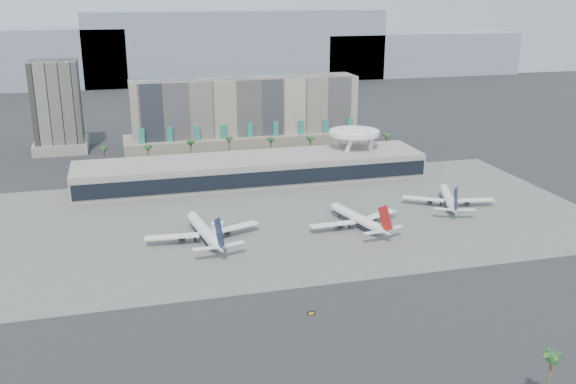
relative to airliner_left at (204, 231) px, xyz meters
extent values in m
plane|color=#232326|center=(33.55, -37.62, -3.99)|extent=(900.00, 900.00, 0.00)
cube|color=#5B5B59|center=(33.55, 17.38, -3.96)|extent=(260.00, 130.00, 0.06)
cube|color=gray|center=(93.55, 432.38, 31.01)|extent=(300.00, 60.00, 70.00)
cube|color=gray|center=(293.55, 432.38, 18.51)|extent=(220.00, 60.00, 45.00)
cube|color=tan|center=(43.55, 137.38, 17.01)|extent=(130.00, 22.00, 42.00)
cube|color=tan|center=(43.55, 135.38, 1.01)|extent=(140.00, 30.00, 10.00)
cube|color=#26826F|center=(-16.45, 125.38, 5.01)|extent=(3.00, 2.00, 18.00)
cube|color=#26826F|center=(-1.45, 125.38, 5.01)|extent=(3.00, 2.00, 18.00)
cube|color=#26826F|center=(13.55, 125.38, 5.01)|extent=(3.00, 2.00, 18.00)
cube|color=#26826F|center=(28.55, 125.38, 5.01)|extent=(3.00, 2.00, 18.00)
cube|color=#26826F|center=(43.55, 125.38, 5.01)|extent=(3.00, 2.00, 18.00)
cube|color=#26826F|center=(58.55, 125.38, 5.01)|extent=(3.00, 2.00, 18.00)
cube|color=#26826F|center=(73.55, 125.38, 5.01)|extent=(3.00, 2.00, 18.00)
cube|color=#26826F|center=(88.55, 125.38, 5.01)|extent=(3.00, 2.00, 18.00)
cube|color=#26826F|center=(103.55, 125.38, 5.01)|extent=(3.00, 2.00, 18.00)
cube|color=black|center=(-61.45, 162.38, 22.01)|extent=(26.00, 26.00, 52.00)
cube|color=#A49C90|center=(-61.45, 162.38, -0.99)|extent=(30.00, 30.00, 6.00)
cube|color=#A49C90|center=(33.55, 72.38, 2.01)|extent=(170.00, 32.00, 12.00)
cube|color=black|center=(33.55, 56.18, 1.51)|extent=(168.00, 0.60, 7.00)
cube|color=black|center=(33.55, 72.38, 9.26)|extent=(170.00, 12.00, 2.50)
cylinder|color=white|center=(94.91, 84.75, 7.01)|extent=(6.98, 6.99, 21.89)
cylinder|color=white|center=(82.19, 84.75, 7.01)|extent=(6.98, 6.99, 21.89)
cylinder|color=white|center=(82.19, 72.02, 7.01)|extent=(6.98, 6.99, 21.89)
cylinder|color=white|center=(94.91, 72.02, 7.01)|extent=(6.98, 6.99, 21.89)
cylinder|color=white|center=(88.55, 78.38, 16.01)|extent=(26.00, 26.00, 2.20)
cylinder|color=white|center=(88.55, 78.38, 17.31)|extent=(16.00, 16.00, 1.20)
cylinder|color=brown|center=(-36.45, 107.38, 2.01)|extent=(0.70, 0.70, 12.00)
sphere|color=#205123|center=(-36.45, 107.38, 7.71)|extent=(2.80, 2.80, 2.80)
cylinder|color=brown|center=(-14.45, 107.38, 2.01)|extent=(0.70, 0.70, 12.00)
sphere|color=#205123|center=(-14.45, 107.38, 7.71)|extent=(2.80, 2.80, 2.80)
cylinder|color=brown|center=(7.55, 107.38, 2.01)|extent=(0.70, 0.70, 12.00)
sphere|color=#205123|center=(7.55, 107.38, 7.71)|extent=(2.80, 2.80, 2.80)
cylinder|color=brown|center=(28.55, 107.38, 2.01)|extent=(0.70, 0.70, 12.00)
sphere|color=#205123|center=(28.55, 107.38, 7.71)|extent=(2.80, 2.80, 2.80)
cylinder|color=brown|center=(51.55, 107.38, 2.01)|extent=(0.70, 0.70, 12.00)
sphere|color=#205123|center=(51.55, 107.38, 7.71)|extent=(2.80, 2.80, 2.80)
cylinder|color=brown|center=(73.55, 107.38, 2.01)|extent=(0.70, 0.70, 12.00)
sphere|color=#205123|center=(73.55, 107.38, 7.71)|extent=(2.80, 2.80, 2.80)
cylinder|color=brown|center=(95.55, 107.38, 2.01)|extent=(0.70, 0.70, 12.00)
sphere|color=#205123|center=(95.55, 107.38, 7.71)|extent=(2.80, 2.80, 2.80)
cylinder|color=brown|center=(118.55, 107.38, 2.01)|extent=(0.70, 0.70, 12.00)
sphere|color=#205123|center=(118.55, 107.38, 7.71)|extent=(2.80, 2.80, 2.80)
cylinder|color=white|center=(-0.28, 1.95, -0.03)|extent=(8.70, 30.40, 4.41)
cylinder|color=#101A37|center=(-0.28, 1.95, -0.19)|extent=(8.53, 29.79, 4.32)
cone|color=white|center=(-2.77, 19.01, -0.03)|extent=(5.08, 5.54, 4.41)
cone|color=white|center=(2.52, -17.30, 0.31)|extent=(5.79, 10.45, 4.41)
cube|color=white|center=(-12.12, -0.89, -0.69)|extent=(20.09, 5.68, 0.39)
cube|color=white|center=(11.88, 2.60, -0.69)|extent=(20.14, 11.02, 0.39)
cylinder|color=black|center=(-8.93, 0.13, -1.79)|extent=(3.04, 4.71, 2.43)
cylinder|color=black|center=(8.52, 2.67, -1.79)|extent=(3.04, 4.71, 2.43)
cube|color=#101A37|center=(2.76, -18.93, 6.04)|extent=(1.99, 9.99, 11.61)
cube|color=white|center=(-2.23, -19.10, 0.86)|extent=(8.83, 2.47, 0.28)
cube|color=white|center=(7.59, -17.67, 0.86)|extent=(9.15, 4.80, 0.28)
cylinder|color=black|center=(-1.97, 13.55, -3.11)|extent=(0.55, 0.55, 1.76)
cylinder|color=black|center=(-3.62, 0.35, -3.11)|extent=(0.77, 0.77, 1.76)
cylinder|color=black|center=(3.37, 1.36, -3.11)|extent=(0.77, 0.77, 1.76)
cylinder|color=white|center=(60.08, 0.54, -0.35)|extent=(10.80, 27.78, 4.05)
cylinder|color=#101A37|center=(60.08, 0.54, -0.50)|extent=(10.58, 27.23, 3.97)
cone|color=white|center=(56.14, 15.89, -0.35)|extent=(5.06, 5.42, 4.05)
cone|color=white|center=(64.52, -16.78, -0.04)|extent=(6.19, 9.84, 4.05)
cube|color=white|center=(49.53, -3.21, -0.95)|extent=(18.39, 4.81, 0.35)
cube|color=white|center=(71.12, 2.33, -0.95)|extent=(18.14, 11.74, 0.35)
cylinder|color=black|center=(52.35, -1.97, -1.97)|extent=(3.17, 4.48, 2.23)
cylinder|color=black|center=(68.05, 2.06, -1.97)|extent=(3.17, 4.48, 2.23)
cube|color=#A91913|center=(64.90, -18.25, 5.23)|extent=(2.78, 9.04, 10.67)
cube|color=white|center=(60.35, -18.89, 0.47)|extent=(8.30, 3.12, 0.25)
cube|color=white|center=(69.19, -16.63, 0.47)|extent=(8.35, 5.15, 0.25)
cylinder|color=black|center=(57.40, 10.98, -3.18)|extent=(0.51, 0.51, 1.62)
cylinder|color=black|center=(57.19, -1.25, -3.18)|extent=(0.71, 0.71, 1.62)
cylinder|color=black|center=(63.47, 0.36, -3.18)|extent=(0.71, 0.71, 1.62)
cylinder|color=white|center=(108.66, 14.30, -0.44)|extent=(13.00, 26.65, 3.95)
cylinder|color=#101A37|center=(108.66, 14.30, -0.59)|extent=(12.74, 26.12, 3.87)
cone|color=white|center=(113.99, 28.80, -0.44)|extent=(5.24, 5.53, 3.95)
cone|color=white|center=(102.65, -2.06, -0.14)|extent=(6.77, 9.71, 3.95)
cube|color=white|center=(98.12, 17.12, -1.03)|extent=(17.15, 12.81, 0.35)
cube|color=white|center=(118.51, 9.62, -1.03)|extent=(18.16, 6.44, 0.35)
cylinder|color=black|center=(101.07, 16.56, -2.02)|extent=(3.40, 4.46, 2.17)
cylinder|color=black|center=(115.90, 11.11, -2.02)|extent=(3.40, 4.46, 2.17)
cube|color=#101A37|center=(102.14, -3.45, 4.99)|extent=(3.56, 8.59, 10.40)
cube|color=white|center=(98.13, -1.45, 0.35)|extent=(7.99, 5.65, 0.25)
cube|color=white|center=(106.48, -4.52, 0.35)|extent=(8.18, 3.79, 0.25)
cylinder|color=black|center=(112.28, 24.16, -3.20)|extent=(0.49, 0.49, 1.58)
cylinder|color=black|center=(105.35, 14.46, -3.20)|extent=(0.69, 0.69, 1.58)
cylinder|color=black|center=(111.28, 12.28, -3.20)|extent=(0.69, 0.69, 1.58)
cube|color=silver|center=(6.66, 12.05, -2.78)|extent=(5.27, 3.15, 2.43)
cube|color=white|center=(58.67, 1.64, -3.15)|extent=(3.58, 2.47, 1.69)
cube|color=black|center=(21.95, -65.21, -3.47)|extent=(2.30, 0.47, 1.04)
cube|color=yellow|center=(21.95, -65.40, -3.47)|extent=(1.66, 0.17, 0.62)
cylinder|color=black|center=(21.12, -65.21, -3.68)|extent=(0.12, 0.12, 0.62)
cylinder|color=black|center=(22.78, -65.21, -3.68)|extent=(0.12, 0.12, 0.62)
cylinder|color=brown|center=(60.07, -120.93, 2.90)|extent=(0.70, 0.70, 13.79)
sphere|color=#205123|center=(60.07, -120.93, 9.50)|extent=(2.80, 2.80, 2.80)
camera|label=1|loc=(-27.55, -224.67, 86.47)|focal=40.00mm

